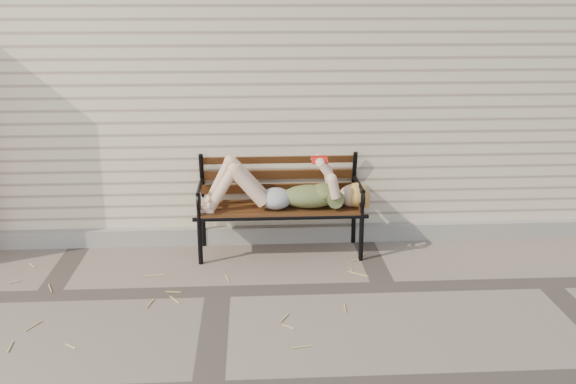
{
  "coord_description": "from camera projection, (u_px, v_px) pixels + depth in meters",
  "views": [
    {
      "loc": [
        0.27,
        -4.35,
        2.1
      ],
      "look_at": [
        0.56,
        0.6,
        0.58
      ],
      "focal_mm": 40.0,
      "sensor_mm": 36.0,
      "label": 1
    }
  ],
  "objects": [
    {
      "name": "garden_bench",
      "position": [
        279.0,
        189.0,
        5.4
      ],
      "size": [
        1.5,
        0.6,
        0.97
      ],
      "color": "black",
      "rests_on": "ground"
    },
    {
      "name": "reading_woman",
      "position": [
        282.0,
        189.0,
        5.28
      ],
      "size": [
        1.41,
        0.32,
        0.44
      ],
      "color": "#092E3F",
      "rests_on": "ground"
    },
    {
      "name": "foundation_strip",
      "position": [
        223.0,
        235.0,
        5.66
      ],
      "size": [
        8.0,
        0.1,
        0.15
      ],
      "primitive_type": "cube",
      "color": "gray",
      "rests_on": "ground"
    },
    {
      "name": "ground",
      "position": [
        218.0,
        291.0,
        4.75
      ],
      "size": [
        80.0,
        80.0,
        0.0
      ],
      "primitive_type": "plane",
      "color": "#7C6B5F",
      "rests_on": "ground"
    },
    {
      "name": "straw_scatter",
      "position": [
        194.0,
        310.0,
        4.46
      ],
      "size": [
        2.87,
        1.64,
        0.01
      ],
      "color": "tan",
      "rests_on": "ground"
    },
    {
      "name": "house_wall",
      "position": [
        226.0,
        51.0,
        7.17
      ],
      "size": [
        8.0,
        4.0,
        3.0
      ],
      "primitive_type": "cube",
      "color": "beige",
      "rests_on": "ground"
    }
  ]
}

